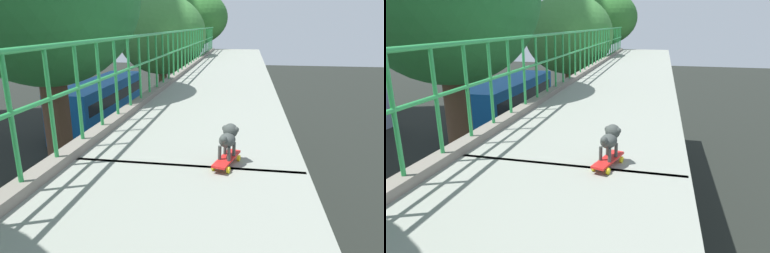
% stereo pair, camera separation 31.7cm
% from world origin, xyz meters
% --- Properties ---
extents(overpass_deck, '(2.67, 36.27, 0.45)m').
position_xyz_m(overpass_deck, '(1.04, 0.00, 5.46)').
color(overpass_deck, gray).
rests_on(overpass_deck, bridge_pier).
extents(green_railing, '(0.20, 34.45, 1.27)m').
position_xyz_m(green_railing, '(-0.25, 0.00, 5.98)').
color(green_railing, slate).
rests_on(green_railing, overpass_deck).
extents(city_bus, '(2.76, 10.43, 3.32)m').
position_xyz_m(city_bus, '(-8.25, 19.70, 1.88)').
color(city_bus, '#114F93').
rests_on(city_bus, ground).
extents(roadside_tree_far, '(4.09, 4.09, 8.45)m').
position_xyz_m(roadside_tree_far, '(-2.24, 13.37, 6.59)').
color(roadside_tree_far, brown).
rests_on(roadside_tree_far, ground).
extents(roadside_tree_farthest, '(5.02, 5.02, 9.24)m').
position_xyz_m(roadside_tree_farthest, '(-2.07, 19.33, 7.38)').
color(roadside_tree_farthest, brown).
rests_on(roadside_tree_farthest, ground).
extents(toy_skateboard, '(0.29, 0.56, 0.09)m').
position_xyz_m(toy_skateboard, '(1.53, 0.89, 5.75)').
color(toy_skateboard, red).
rests_on(toy_skateboard, overpass_deck).
extents(small_dog, '(0.23, 0.36, 0.35)m').
position_xyz_m(small_dog, '(1.54, 0.93, 5.99)').
color(small_dog, '#3D4340').
rests_on(small_dog, toy_skateboard).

